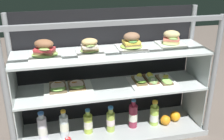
% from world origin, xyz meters
% --- Properties ---
extents(ground_plane, '(6.00, 6.00, 0.02)m').
position_xyz_m(ground_plane, '(0.00, 0.00, -0.01)').
color(ground_plane, '#62564E').
rests_on(ground_plane, ground).
extents(case_base_deck, '(1.43, 0.40, 0.04)m').
position_xyz_m(case_base_deck, '(0.00, 0.00, 0.02)').
color(case_base_deck, '#A2A7AA').
rests_on(case_base_deck, ground).
extents(case_frame, '(1.43, 0.40, 0.93)m').
position_xyz_m(case_frame, '(0.00, 0.10, 0.51)').
color(case_frame, gray).
rests_on(case_frame, ground).
extents(riser_lower_tier, '(1.35, 0.33, 0.34)m').
position_xyz_m(riser_lower_tier, '(0.00, 0.00, 0.21)').
color(riser_lower_tier, silver).
rests_on(riser_lower_tier, case_base_deck).
extents(shelf_lower_glass, '(1.37, 0.35, 0.01)m').
position_xyz_m(shelf_lower_glass, '(0.00, 0.00, 0.39)').
color(shelf_lower_glass, silver).
rests_on(shelf_lower_glass, riser_lower_tier).
extents(riser_upper_tier, '(1.35, 0.33, 0.26)m').
position_xyz_m(riser_upper_tier, '(0.00, 0.00, 0.52)').
color(riser_upper_tier, silver).
rests_on(riser_upper_tier, shelf_lower_glass).
extents(shelf_upper_glass, '(1.37, 0.35, 0.01)m').
position_xyz_m(shelf_upper_glass, '(0.00, 0.00, 0.66)').
color(shelf_upper_glass, silver).
rests_on(shelf_upper_glass, riser_upper_tier).
extents(plated_roll_sandwich_left_of_center, '(0.20, 0.20, 0.12)m').
position_xyz_m(plated_roll_sandwich_left_of_center, '(-0.45, -0.00, 0.71)').
color(plated_roll_sandwich_left_of_center, white).
rests_on(plated_roll_sandwich_left_of_center, shelf_upper_glass).
extents(plated_roll_sandwich_near_right_corner, '(0.18, 0.18, 0.11)m').
position_xyz_m(plated_roll_sandwich_near_right_corner, '(-0.15, -0.00, 0.70)').
color(plated_roll_sandwich_near_right_corner, white).
rests_on(plated_roll_sandwich_near_right_corner, shelf_upper_glass).
extents(plated_roll_sandwich_right_of_center, '(0.20, 0.20, 0.12)m').
position_xyz_m(plated_roll_sandwich_right_of_center, '(0.15, 0.04, 0.71)').
color(plated_roll_sandwich_right_of_center, white).
rests_on(plated_roll_sandwich_right_of_center, shelf_upper_glass).
extents(plated_roll_sandwich_center, '(0.19, 0.19, 0.11)m').
position_xyz_m(plated_roll_sandwich_center, '(0.46, 0.05, 0.71)').
color(plated_roll_sandwich_center, white).
rests_on(plated_roll_sandwich_center, shelf_upper_glass).
extents(open_sandwich_tray_left_of_center, '(0.34, 0.23, 0.06)m').
position_xyz_m(open_sandwich_tray_left_of_center, '(-0.32, 0.02, 0.42)').
color(open_sandwich_tray_left_of_center, white).
rests_on(open_sandwich_tray_left_of_center, shelf_lower_glass).
extents(open_sandwich_tray_mid_right, '(0.34, 0.24, 0.07)m').
position_xyz_m(open_sandwich_tray_mid_right, '(0.31, 0.00, 0.42)').
color(open_sandwich_tray_mid_right, white).
rests_on(open_sandwich_tray_mid_right, shelf_lower_glass).
extents(juice_bottle_tucked_behind, '(0.07, 0.07, 0.22)m').
position_xyz_m(juice_bottle_tucked_behind, '(-0.52, -0.02, 0.13)').
color(juice_bottle_tucked_behind, white).
rests_on(juice_bottle_tucked_behind, case_base_deck).
extents(juice_bottle_front_fourth, '(0.07, 0.07, 0.22)m').
position_xyz_m(juice_bottle_front_fourth, '(-0.36, -0.03, 0.14)').
color(juice_bottle_front_fourth, silver).
rests_on(juice_bottle_front_fourth, case_base_deck).
extents(juice_bottle_front_second, '(0.07, 0.07, 0.20)m').
position_xyz_m(juice_bottle_front_second, '(-0.19, -0.01, 0.12)').
color(juice_bottle_front_second, '#B8D347').
rests_on(juice_bottle_front_second, case_base_deck).
extents(juice_bottle_back_center, '(0.06, 0.06, 0.21)m').
position_xyz_m(juice_bottle_back_center, '(-0.02, -0.03, 0.13)').
color(juice_bottle_back_center, '#AFC94F').
rests_on(juice_bottle_back_center, case_base_deck).
extents(juice_bottle_front_middle, '(0.07, 0.07, 0.23)m').
position_xyz_m(juice_bottle_front_middle, '(0.16, -0.02, 0.14)').
color(juice_bottle_front_middle, '#952C45').
rests_on(juice_bottle_front_middle, case_base_deck).
extents(juice_bottle_front_right_end, '(0.07, 0.07, 0.21)m').
position_xyz_m(juice_bottle_front_right_end, '(0.33, -0.02, 0.12)').
color(juice_bottle_front_right_end, '#AED94F').
rests_on(juice_bottle_front_right_end, case_base_deck).
extents(orange_fruit_beside_bottles, '(0.08, 0.08, 0.08)m').
position_xyz_m(orange_fruit_beside_bottles, '(0.52, -0.02, 0.08)').
color(orange_fruit_beside_bottles, orange).
rests_on(orange_fruit_beside_bottles, case_base_deck).
extents(orange_fruit_near_left_post, '(0.08, 0.08, 0.08)m').
position_xyz_m(orange_fruit_near_left_post, '(0.42, -0.05, 0.08)').
color(orange_fruit_near_left_post, orange).
rests_on(orange_fruit_near_left_post, case_base_deck).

